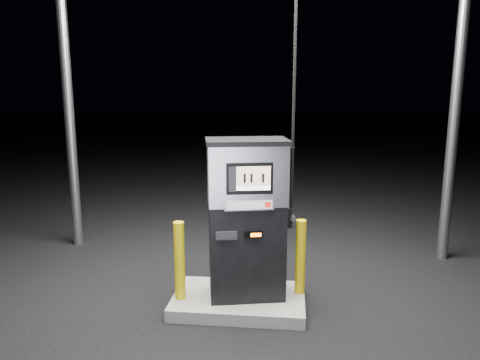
# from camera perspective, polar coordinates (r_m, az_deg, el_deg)

# --- Properties ---
(ground) EXTENTS (80.00, 80.00, 0.00)m
(ground) POSITION_cam_1_polar(r_m,az_deg,el_deg) (5.96, -0.14, -15.17)
(ground) COLOR black
(ground) RESTS_ON ground
(pump_island) EXTENTS (1.60, 1.00, 0.15)m
(pump_island) POSITION_cam_1_polar(r_m,az_deg,el_deg) (5.93, -0.14, -14.52)
(pump_island) COLOR slate
(pump_island) RESTS_ON ground
(fuel_dispenser) EXTENTS (1.11, 0.75, 3.98)m
(fuel_dispenser) POSITION_cam_1_polar(r_m,az_deg,el_deg) (5.56, 0.87, -4.60)
(fuel_dispenser) COLOR black
(fuel_dispenser) RESTS_ON pump_island
(bollard_left) EXTENTS (0.16, 0.16, 0.96)m
(bollard_left) POSITION_cam_1_polar(r_m,az_deg,el_deg) (5.68, -7.38, -9.73)
(bollard_left) COLOR gold
(bollard_left) RESTS_ON pump_island
(bollard_right) EXTENTS (0.16, 0.16, 0.93)m
(bollard_right) POSITION_cam_1_polar(r_m,az_deg,el_deg) (5.84, 7.38, -9.28)
(bollard_right) COLOR gold
(bollard_right) RESTS_ON pump_island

